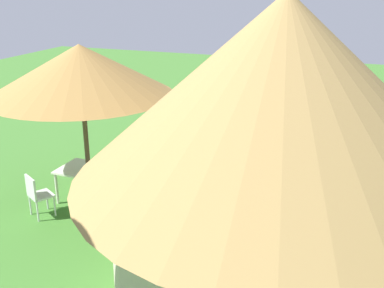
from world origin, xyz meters
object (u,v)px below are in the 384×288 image
at_px(thatched_hut, 278,149).
at_px(striped_lounge_chair, 346,193).
at_px(shade_umbrella, 80,70).
at_px(patio_chair_near_lawn, 140,169).
at_px(patio_chair_east_end, 37,193).
at_px(zebra_by_umbrella, 178,113).
at_px(patio_dining_table, 89,173).
at_px(zebra_toward_hut, 273,111).
at_px(guest_beside_umbrella, 151,180).
at_px(standing_watcher, 371,136).
at_px(zebra_nearest_camera, 229,139).

xyz_separation_m(thatched_hut, striped_lounge_chair, (-0.87, -3.79, -2.20)).
distance_m(shade_umbrella, patio_chair_near_lawn, 2.62).
xyz_separation_m(patio_chair_east_end, zebra_by_umbrella, (-1.04, -4.94, 0.46)).
distance_m(patio_dining_table, striped_lounge_chair, 5.53).
xyz_separation_m(shade_umbrella, patio_chair_near_lawn, (-0.79, -0.86, -2.34)).
height_order(thatched_hut, zebra_toward_hut, thatched_hut).
bearing_deg(guest_beside_umbrella, zebra_toward_hut, -47.47).
distance_m(patio_chair_east_end, zebra_by_umbrella, 5.07).
distance_m(guest_beside_umbrella, standing_watcher, 5.69).
distance_m(zebra_by_umbrella, zebra_toward_hut, 2.68).
bearing_deg(patio_chair_near_lawn, zebra_by_umbrella, -41.43).
relative_size(striped_lounge_chair, zebra_by_umbrella, 0.44).
height_order(guest_beside_umbrella, zebra_nearest_camera, guest_beside_umbrella).
height_order(shade_umbrella, zebra_by_umbrella, shade_umbrella).
bearing_deg(striped_lounge_chair, zebra_by_umbrella, -155.77).
bearing_deg(thatched_hut, patio_chair_near_lawn, -38.78).
distance_m(patio_dining_table, zebra_nearest_camera, 3.32).
height_order(patio_chair_east_end, standing_watcher, standing_watcher).
height_order(standing_watcher, zebra_nearest_camera, standing_watcher).
distance_m(patio_chair_near_lawn, zebra_nearest_camera, 2.20).
distance_m(patio_chair_east_end, zebra_nearest_camera, 4.44).
bearing_deg(patio_dining_table, zebra_toward_hut, -121.62).
xyz_separation_m(patio_dining_table, striped_lounge_chair, (-5.22, -1.79, -0.40)).
bearing_deg(thatched_hut, shade_umbrella, -24.69).
bearing_deg(patio_chair_near_lawn, thatched_hut, -176.31).
height_order(patio_chair_east_end, guest_beside_umbrella, guest_beside_umbrella).
height_order(patio_chair_east_end, striped_lounge_chair, patio_chair_east_end).
height_order(shade_umbrella, zebra_nearest_camera, shade_umbrella).
distance_m(patio_chair_near_lawn, zebra_toward_hut, 4.57).
height_order(shade_umbrella, patio_chair_near_lawn, shade_umbrella).
bearing_deg(zebra_toward_hut, thatched_hut, -70.29).
relative_size(shade_umbrella, patio_chair_near_lawn, 4.17).
relative_size(guest_beside_umbrella, zebra_nearest_camera, 0.90).
bearing_deg(zebra_by_umbrella, thatched_hut, -46.46).
bearing_deg(zebra_by_umbrella, standing_watcher, 7.12).
height_order(patio_chair_near_lawn, standing_watcher, standing_watcher).
height_order(shade_umbrella, standing_watcher, shade_umbrella).
height_order(guest_beside_umbrella, zebra_by_umbrella, guest_beside_umbrella).
bearing_deg(shade_umbrella, zebra_nearest_camera, -139.03).
bearing_deg(standing_watcher, zebra_toward_hut, 22.49).
relative_size(thatched_hut, patio_chair_near_lawn, 6.13).
distance_m(guest_beside_umbrella, zebra_by_umbrella, 4.62).
distance_m(patio_chair_east_end, patio_chair_near_lawn, 2.32).
distance_m(thatched_hut, patio_chair_near_lawn, 4.95).
bearing_deg(thatched_hut, zebra_by_umbrella, -56.75).
relative_size(shade_umbrella, patio_dining_table, 2.95).
distance_m(patio_chair_near_lawn, zebra_by_umbrella, 3.12).
xyz_separation_m(patio_dining_table, zebra_by_umbrella, (-0.46, -3.93, 0.33)).
distance_m(zebra_nearest_camera, zebra_by_umbrella, 2.69).
distance_m(standing_watcher, striped_lounge_chair, 2.03).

